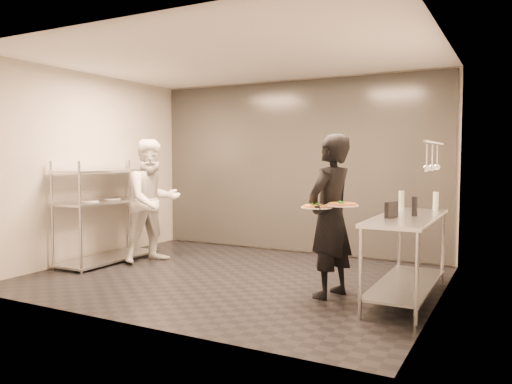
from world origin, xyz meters
The scene contains 13 objects.
room_shell centered at (0.00, 1.18, 1.40)m, with size 5.00×4.00×2.80m.
pass_rack centered at (-2.15, 0.00, 0.77)m, with size 0.60×1.60×1.50m.
prep_counter centered at (2.18, 0.00, 0.63)m, with size 0.60×1.80×0.92m.
utensil_rail centered at (2.43, 0.00, 1.55)m, with size 0.07×1.20×0.31m.
waiter centered at (1.40, -0.25, 0.90)m, with size 0.66×0.43×1.80m, color black.
chef centered at (-1.55, 0.31, 0.91)m, with size 0.88×0.69×1.81m, color silver.
pizza_plate_near centered at (1.33, -0.48, 1.02)m, with size 0.33×0.33×0.05m.
pizza_plate_far centered at (1.59, -0.42, 1.05)m, with size 0.35×0.35×0.05m.
salad_plate centered at (1.34, 0.05, 1.40)m, with size 0.27×0.27×0.07m.
pos_monitor centered at (2.06, -0.22, 1.00)m, with size 0.05×0.23×0.17m, color black.
bottle_green centered at (2.00, 0.57, 1.04)m, with size 0.07×0.07×0.23m, color #909C8F.
bottle_clear centered at (2.35, 0.80, 1.03)m, with size 0.06×0.06×0.22m, color #909C8F.
bottle_dark centered at (2.25, 0.01, 1.03)m, with size 0.06×0.06×0.21m, color black.
Camera 1 is at (3.23, -5.46, 1.55)m, focal length 35.00 mm.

